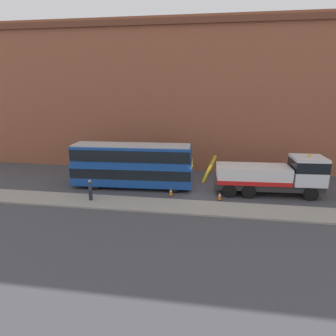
{
  "coord_description": "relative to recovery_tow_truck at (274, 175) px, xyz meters",
  "views": [
    {
      "loc": [
        0.96,
        -25.83,
        9.07
      ],
      "look_at": [
        -3.17,
        -0.03,
        2.0
      ],
      "focal_mm": 32.23,
      "sensor_mm": 36.0,
      "label": 1
    }
  ],
  "objects": [
    {
      "name": "near_kerb",
      "position": [
        -6.0,
        -4.2,
        -1.68
      ],
      "size": [
        60.0,
        2.8,
        0.15
      ],
      "primitive_type": "cube",
      "color": "gray",
      "rests_on": "ground_plane"
    },
    {
      "name": "building_facade",
      "position": [
        -6.0,
        7.32,
        6.31
      ],
      "size": [
        60.0,
        1.5,
        16.0
      ],
      "color": "#935138",
      "rests_on": "ground_plane"
    },
    {
      "name": "recovery_tow_truck",
      "position": [
        0.0,
        0.0,
        0.0
      ],
      "size": [
        10.2,
        3.08,
        3.67
      ],
      "rotation": [
        0.0,
        0.0,
        0.05
      ],
      "color": "#2D2D2D",
      "rests_on": "ground_plane"
    },
    {
      "name": "ground_plane",
      "position": [
        -6.0,
        0.0,
        -1.76
      ],
      "size": [
        120.0,
        120.0,
        0.0
      ],
      "primitive_type": "plane",
      "color": "#424247"
    },
    {
      "name": "double_decker_bus",
      "position": [
        -12.51,
        -0.02,
        0.47
      ],
      "size": [
        11.14,
        3.09,
        4.06
      ],
      "rotation": [
        0.0,
        0.0,
        0.05
      ],
      "color": "#19479E",
      "rests_on": "ground_plane"
    },
    {
      "name": "traffic_cone_near_bus",
      "position": [
        -8.65,
        -1.69,
        -1.42
      ],
      "size": [
        0.36,
        0.36,
        0.72
      ],
      "color": "orange",
      "rests_on": "ground_plane"
    },
    {
      "name": "traffic_cone_midway",
      "position": [
        -4.52,
        -2.05,
        -1.42
      ],
      "size": [
        0.36,
        0.36,
        0.72
      ],
      "color": "orange",
      "rests_on": "ground_plane"
    },
    {
      "name": "pedestrian_onlooker",
      "position": [
        -14.88,
        -4.11,
        -0.77
      ],
      "size": [
        0.4,
        0.47,
        1.71
      ],
      "rotation": [
        0.0,
        0.0,
        0.43
      ],
      "color": "#232333",
      "rests_on": "near_kerb"
    }
  ]
}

